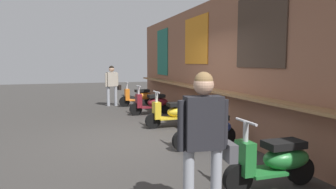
% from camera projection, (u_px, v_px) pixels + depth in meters
% --- Properties ---
extents(ground_plane, '(39.06, 39.06, 0.00)m').
position_uv_depth(ground_plane, '(144.00, 140.00, 6.65)').
color(ground_plane, '#383533').
extents(market_stall_facade, '(13.95, 0.61, 3.26)m').
position_uv_depth(market_stall_facade, '(226.00, 66.00, 7.11)').
color(market_stall_facade, '#8C5B44').
rests_on(market_stall_facade, ground_plane).
extents(scooter_orange, '(0.46, 1.40, 0.97)m').
position_uv_depth(scooter_orange, '(139.00, 96.00, 11.76)').
color(scooter_orange, orange).
rests_on(scooter_orange, ground_plane).
extents(scooter_maroon, '(0.46, 1.40, 0.97)m').
position_uv_depth(scooter_maroon, '(153.00, 103.00, 9.90)').
color(scooter_maroon, maroon).
rests_on(scooter_maroon, ground_plane).
extents(scooter_yellow, '(0.46, 1.40, 0.97)m').
position_uv_depth(scooter_yellow, '(174.00, 112.00, 7.96)').
color(scooter_yellow, gold).
rests_on(scooter_yellow, ground_plane).
extents(scooter_blue, '(0.49, 1.40, 0.97)m').
position_uv_depth(scooter_blue, '(209.00, 129.00, 6.01)').
color(scooter_blue, '#233D9E').
rests_on(scooter_blue, ground_plane).
extents(scooter_green, '(0.46, 1.40, 0.97)m').
position_uv_depth(scooter_green, '(276.00, 160.00, 4.07)').
color(scooter_green, '#237533').
rests_on(scooter_green, ground_plane).
extents(shopper_with_handbag, '(0.27, 0.65, 1.61)m').
position_uv_depth(shopper_with_handbag, '(204.00, 132.00, 3.18)').
color(shopper_with_handbag, '#999EA8').
rests_on(shopper_with_handbag, ground_plane).
extents(shopper_browsing, '(0.37, 0.64, 1.58)m').
position_uv_depth(shopper_browsing, '(112.00, 82.00, 11.77)').
color(shopper_browsing, '#999EA8').
rests_on(shopper_browsing, ground_plane).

